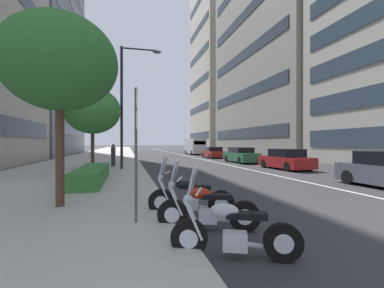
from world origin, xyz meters
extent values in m
cube|color=#B2ADA3|center=(30.00, 11.33, 0.07)|extent=(160.00, 8.55, 0.15)
cube|color=silver|center=(35.00, 0.00, 0.00)|extent=(110.00, 0.16, 0.01)
cylinder|color=black|center=(0.45, 7.21, 0.30)|extent=(0.34, 0.61, 0.60)
cylinder|color=silver|center=(0.45, 7.21, 0.30)|extent=(0.23, 0.33, 0.30)
cylinder|color=black|center=(-0.11, 5.85, 0.30)|extent=(0.34, 0.61, 0.60)
cylinder|color=silver|center=(-0.11, 5.85, 0.30)|extent=(0.23, 0.33, 0.30)
cube|color=silver|center=(0.17, 6.53, 0.29)|extent=(0.38, 0.45, 0.28)
cube|color=black|center=(0.10, 6.36, 0.70)|extent=(0.44, 0.68, 0.10)
ellipsoid|color=#B2B2B7|center=(0.24, 6.69, 0.76)|extent=(0.40, 0.52, 0.24)
cylinder|color=silver|center=(0.35, 7.17, 0.61)|extent=(0.16, 0.31, 0.64)
cylinder|color=silver|center=(0.48, 7.11, 0.61)|extent=(0.16, 0.31, 0.64)
cylinder|color=silver|center=(0.39, 7.06, 1.06)|extent=(0.57, 0.26, 0.04)
sphere|color=silver|center=(0.46, 7.23, 0.94)|extent=(0.14, 0.14, 0.14)
cube|color=#B2BCC6|center=(0.43, 7.16, 1.24)|extent=(0.45, 0.28, 0.44)
cylinder|color=silver|center=(0.20, 6.22, 0.18)|extent=(0.34, 0.67, 0.16)
cylinder|color=black|center=(1.84, 7.25, 0.32)|extent=(0.33, 0.65, 0.65)
cylinder|color=silver|center=(1.84, 7.25, 0.32)|extent=(0.23, 0.35, 0.32)
cylinder|color=black|center=(1.33, 5.83, 0.32)|extent=(0.33, 0.65, 0.65)
cylinder|color=silver|center=(1.33, 5.83, 0.32)|extent=(0.23, 0.35, 0.32)
cube|color=silver|center=(1.58, 6.54, 0.31)|extent=(0.37, 0.45, 0.28)
cube|color=black|center=(1.52, 6.37, 0.72)|extent=(0.42, 0.68, 0.10)
ellipsoid|color=#991E0A|center=(1.64, 6.70, 0.78)|extent=(0.38, 0.51, 0.24)
cylinder|color=silver|center=(1.75, 7.20, 0.63)|extent=(0.15, 0.31, 0.64)
cylinder|color=silver|center=(1.88, 7.15, 0.63)|extent=(0.15, 0.31, 0.64)
cylinder|color=silver|center=(1.79, 7.10, 1.08)|extent=(0.58, 0.24, 0.04)
sphere|color=silver|center=(1.85, 7.27, 0.96)|extent=(0.14, 0.14, 0.14)
cube|color=#B2BCC6|center=(1.82, 7.20, 1.26)|extent=(0.45, 0.26, 0.44)
cylinder|color=silver|center=(1.62, 6.23, 0.19)|extent=(0.32, 0.68, 0.16)
cylinder|color=black|center=(3.01, 7.34, 0.33)|extent=(0.35, 0.67, 0.67)
cylinder|color=silver|center=(3.01, 7.34, 0.33)|extent=(0.24, 0.36, 0.33)
cylinder|color=black|center=(2.47, 5.92, 0.33)|extent=(0.35, 0.67, 0.67)
cylinder|color=silver|center=(2.47, 5.92, 0.33)|extent=(0.24, 0.36, 0.33)
cube|color=silver|center=(2.74, 6.63, 0.32)|extent=(0.38, 0.45, 0.28)
cube|color=black|center=(2.68, 6.46, 0.73)|extent=(0.43, 0.68, 0.10)
ellipsoid|color=black|center=(2.80, 6.79, 0.79)|extent=(0.39, 0.52, 0.24)
cylinder|color=silver|center=(2.92, 7.29, 0.64)|extent=(0.15, 0.31, 0.64)
cylinder|color=silver|center=(3.05, 7.24, 0.64)|extent=(0.15, 0.31, 0.64)
cylinder|color=silver|center=(2.96, 7.19, 1.09)|extent=(0.57, 0.25, 0.04)
sphere|color=silver|center=(3.02, 7.36, 0.97)|extent=(0.14, 0.14, 0.14)
cube|color=#B2BCC6|center=(2.99, 7.28, 1.27)|extent=(0.45, 0.27, 0.44)
cylinder|color=silver|center=(2.77, 6.32, 0.20)|extent=(0.33, 0.67, 0.16)
cylinder|color=black|center=(6.14, -1.43, 0.31)|extent=(0.62, 0.23, 0.62)
cylinder|color=black|center=(6.16, -3.14, 0.31)|extent=(0.62, 0.23, 0.62)
cube|color=maroon|center=(12.86, -2.65, 0.52)|extent=(4.34, 2.02, 0.73)
cube|color=black|center=(12.73, -2.65, 1.15)|extent=(2.16, 1.78, 0.54)
cylinder|color=black|center=(14.23, -1.75, 0.31)|extent=(0.63, 0.25, 0.62)
cylinder|color=black|center=(14.30, -3.42, 0.31)|extent=(0.63, 0.25, 0.62)
cylinder|color=black|center=(11.42, -1.88, 0.31)|extent=(0.63, 0.25, 0.62)
cylinder|color=black|center=(11.49, -3.55, 0.31)|extent=(0.63, 0.25, 0.62)
cube|color=#236038|center=(19.43, -2.21, 0.55)|extent=(4.70, 1.81, 0.79)
cube|color=black|center=(19.46, -2.21, 1.18)|extent=(2.48, 1.64, 0.48)
cylinder|color=black|center=(20.97, -1.40, 0.31)|extent=(0.62, 0.23, 0.62)
cylinder|color=black|center=(20.99, -2.98, 0.31)|extent=(0.62, 0.23, 0.62)
cylinder|color=black|center=(17.88, -1.44, 0.31)|extent=(0.62, 0.23, 0.62)
cylinder|color=black|center=(17.90, -3.02, 0.31)|extent=(0.62, 0.23, 0.62)
cube|color=maroon|center=(27.66, -2.20, 0.51)|extent=(4.72, 2.02, 0.72)
cube|color=black|center=(27.61, -2.20, 1.11)|extent=(2.51, 1.79, 0.48)
cylinder|color=black|center=(29.23, -1.41, 0.31)|extent=(0.63, 0.24, 0.62)
cylinder|color=black|center=(29.16, -3.10, 0.31)|extent=(0.63, 0.24, 0.62)
cylinder|color=black|center=(26.16, -1.30, 0.31)|extent=(0.63, 0.24, 0.62)
cylinder|color=black|center=(26.10, -2.99, 0.31)|extent=(0.63, 0.24, 0.62)
cube|color=silver|center=(37.54, -2.40, 1.37)|extent=(6.14, 2.13, 2.29)
cube|color=black|center=(34.49, -2.40, 1.87)|extent=(0.04, 1.78, 0.56)
cylinder|color=black|center=(39.63, -1.44, 0.36)|extent=(0.72, 0.26, 0.72)
cylinder|color=black|center=(39.63, -3.36, 0.36)|extent=(0.72, 0.26, 0.72)
cylinder|color=black|center=(35.46, -1.44, 0.36)|extent=(0.72, 0.26, 0.72)
cylinder|color=black|center=(35.46, -3.36, 0.36)|extent=(0.72, 0.26, 0.72)
cylinder|color=#47494C|center=(2.07, 8.01, 1.59)|extent=(0.06, 0.06, 2.88)
cube|color=silver|center=(2.07, 7.99, 2.78)|extent=(0.32, 0.02, 0.40)
cube|color=silver|center=(2.07, 7.99, 2.33)|extent=(0.32, 0.02, 0.40)
cylinder|color=#232326|center=(14.32, 8.51, 4.16)|extent=(0.18, 0.18, 8.02)
cylinder|color=#232326|center=(14.32, 7.35, 8.07)|extent=(0.10, 2.33, 0.10)
ellipsoid|color=slate|center=(14.32, 6.18, 7.99)|extent=(0.44, 0.60, 0.20)
cube|color=#194C99|center=(13.97, 8.51, 4.88)|extent=(0.56, 0.03, 1.10)
cube|color=#194C99|center=(14.67, 8.51, 4.88)|extent=(0.56, 0.03, 1.10)
cube|color=#337033|center=(8.68, 9.68, 0.46)|extent=(5.60, 1.10, 0.62)
cylinder|color=#473323|center=(4.00, 9.93, 1.50)|extent=(0.22, 0.22, 2.71)
ellipsoid|color=#2D6B2D|center=(4.00, 9.93, 3.99)|extent=(3.02, 3.02, 2.57)
cylinder|color=#473323|center=(14.07, 10.28, 1.37)|extent=(0.22, 0.22, 2.44)
ellipsoid|color=#387A33|center=(14.07, 10.28, 3.88)|extent=(3.44, 3.44, 2.92)
cube|color=#2D2D33|center=(16.58, 9.15, 0.56)|extent=(0.35, 0.29, 0.83)
cube|color=#2D2D33|center=(16.58, 9.15, 1.26)|extent=(0.44, 0.32, 0.57)
sphere|color=#8C6647|center=(16.58, 9.15, 1.66)|extent=(0.22, 0.22, 0.22)
cube|color=gray|center=(33.75, -16.16, 20.66)|extent=(25.98, 14.22, 41.31)
cube|color=#2D3842|center=(33.75, -9.01, 3.31)|extent=(23.38, 0.08, 1.50)
cube|color=#2D3842|center=(33.75, -9.01, 9.23)|extent=(23.38, 0.08, 1.50)
cube|color=#2D3842|center=(33.75, -9.01, 15.15)|extent=(23.38, 0.08, 1.50)
cube|color=#2D3842|center=(33.75, -9.01, 21.07)|extent=(23.38, 0.08, 1.50)
cube|color=beige|center=(59.82, -19.83, 22.86)|extent=(18.62, 21.56, 45.71)
cube|color=#2D3842|center=(59.82, -9.01, 3.66)|extent=(16.75, 0.08, 1.50)
cube|color=#2D3842|center=(59.82, -9.01, 10.21)|extent=(16.75, 0.08, 1.50)
cube|color=#2D3842|center=(59.82, -9.01, 16.76)|extent=(16.75, 0.08, 1.50)
cube|color=#2D3842|center=(59.82, -9.01, 23.31)|extent=(16.75, 0.08, 1.50)
cube|color=#2D3842|center=(59.82, -9.01, 29.86)|extent=(16.75, 0.08, 1.50)
cube|color=#2D3842|center=(59.82, -9.01, 36.42)|extent=(16.75, 0.08, 1.50)
cube|color=#232D3D|center=(17.53, 16.56, 3.06)|extent=(20.82, 0.08, 1.50)
cube|color=#232D3D|center=(17.53, 16.56, 8.55)|extent=(20.82, 0.08, 1.50)
cube|color=#2D3842|center=(42.70, 16.56, 3.79)|extent=(22.19, 0.08, 1.50)
cube|color=#2D3842|center=(42.70, 16.56, 7.86)|extent=(22.19, 0.08, 1.50)
cube|color=#2D3842|center=(42.70, 16.56, 11.93)|extent=(22.19, 0.08, 1.50)
cube|color=#2D3842|center=(42.70, 16.56, 16.01)|extent=(22.19, 0.08, 1.50)
cube|color=#2D3842|center=(42.70, 16.56, 20.08)|extent=(22.19, 0.08, 1.50)
cube|color=#2D3842|center=(42.70, 16.56, 24.15)|extent=(22.19, 0.08, 1.50)
camera|label=1|loc=(-3.77, 8.20, 1.85)|focal=24.99mm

